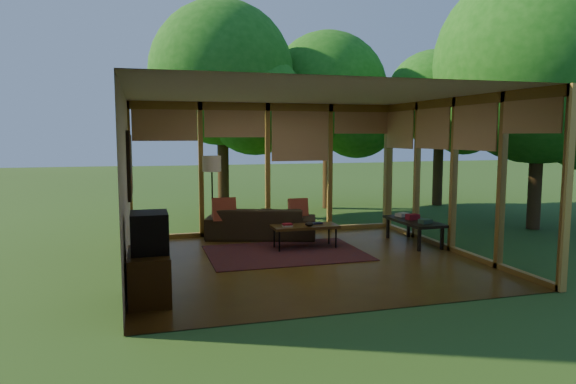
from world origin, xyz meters
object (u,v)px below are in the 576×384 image
object	(u,v)px
television	(149,232)
side_console	(414,222)
sofa	(261,223)
media_cabinet	(149,276)
floor_lamp	(212,169)
coffee_table	(305,227)

from	to	relation	value
television	side_console	bearing A→B (deg)	22.71
sofa	side_console	world-z (taller)	sofa
media_cabinet	floor_lamp	bearing A→B (deg)	69.71
media_cabinet	television	distance (m)	0.55
sofa	television	world-z (taller)	television
floor_lamp	coffee_table	xyz separation A→B (m)	(1.51, -1.19, -1.01)
floor_lamp	coffee_table	world-z (taller)	floor_lamp
sofa	side_console	xyz separation A→B (m)	(2.66, -1.29, 0.10)
sofa	floor_lamp	distance (m)	1.46
sofa	television	bearing A→B (deg)	75.29
floor_lamp	sofa	bearing A→B (deg)	-4.46
sofa	media_cabinet	world-z (taller)	sofa
television	floor_lamp	world-z (taller)	floor_lamp
media_cabinet	coffee_table	world-z (taller)	media_cabinet
television	floor_lamp	bearing A→B (deg)	70.01
floor_lamp	side_console	world-z (taller)	floor_lamp
television	coffee_table	bearing A→B (deg)	38.83
television	floor_lamp	xyz separation A→B (m)	(1.24, 3.40, 0.56)
sofa	media_cabinet	bearing A→B (deg)	75.05
media_cabinet	sofa	bearing A→B (deg)	56.32
sofa	television	distance (m)	4.02
television	coffee_table	size ratio (longest dim) A/B	0.46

